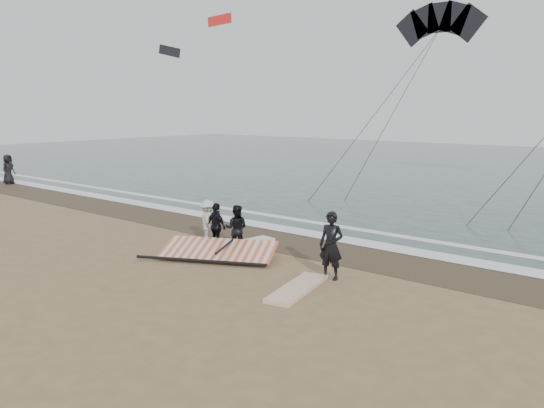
% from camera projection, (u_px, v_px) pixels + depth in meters
% --- Properties ---
extents(ground, '(120.00, 120.00, 0.00)m').
position_uv_depth(ground, '(223.00, 280.00, 14.38)').
color(ground, '#8C704C').
rests_on(ground, ground).
extents(sea, '(120.00, 54.00, 0.02)m').
position_uv_depth(sea, '(529.00, 170.00, 39.74)').
color(sea, '#233838').
rests_on(sea, ground).
extents(wet_sand, '(120.00, 2.80, 0.01)m').
position_uv_depth(wet_sand, '(316.00, 247.00, 17.84)').
color(wet_sand, '#4C3D2B').
rests_on(wet_sand, ground).
extents(foam_near, '(120.00, 0.90, 0.01)m').
position_uv_depth(foam_near, '(338.00, 238.00, 18.91)').
color(foam_near, white).
rests_on(foam_near, sea).
extents(foam_far, '(120.00, 0.45, 0.01)m').
position_uv_depth(foam_far, '(361.00, 230.00, 20.22)').
color(foam_far, white).
rests_on(foam_far, sea).
extents(man_main, '(0.74, 0.54, 1.87)m').
position_uv_depth(man_main, '(331.00, 245.00, 14.34)').
color(man_main, black).
rests_on(man_main, ground).
extents(board_white, '(1.16, 2.57, 0.10)m').
position_uv_depth(board_white, '(297.00, 288.00, 13.58)').
color(board_white, silver).
rests_on(board_white, ground).
extents(board_cream, '(1.07, 2.51, 0.10)m').
position_uv_depth(board_cream, '(242.00, 244.00, 18.05)').
color(board_cream, beige).
rests_on(board_cream, ground).
extents(trio_cluster, '(2.45, 1.06, 1.56)m').
position_uv_depth(trio_cluster, '(219.00, 225.00, 17.57)').
color(trio_cluster, black).
rests_on(trio_cluster, ground).
extents(sail_rig, '(3.79, 3.09, 0.49)m').
position_uv_depth(sail_rig, '(220.00, 251.00, 16.56)').
color(sail_rig, black).
rests_on(sail_rig, ground).
extents(kite_dark, '(7.13, 7.92, 18.48)m').
position_uv_depth(kite_dark, '(439.00, 26.00, 36.41)').
color(kite_dark, black).
rests_on(kite_dark, ground).
extents(distant_kites, '(8.07, 2.12, 3.96)m').
position_uv_depth(distant_kites, '(194.00, 36.00, 51.27)').
color(distant_kites, black).
rests_on(distant_kites, ground).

